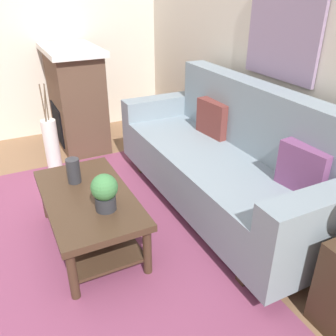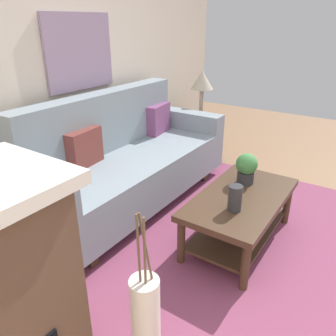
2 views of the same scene
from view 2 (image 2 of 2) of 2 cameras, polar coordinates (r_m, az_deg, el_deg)
ground_plane at (r=2.80m, az=21.98°, el=-15.18°), size 8.93×8.93×0.00m
wall_back at (r=3.37m, az=-15.46°, el=17.42°), size 4.93×0.10×2.70m
area_rug at (r=2.89m, az=12.19°, el=-12.29°), size 2.88×1.86×0.01m
couch at (r=3.22m, az=-7.41°, el=0.81°), size 2.35×0.84×1.08m
throw_pillow_maroon at (r=2.97m, az=-14.16°, el=3.38°), size 0.37×0.16×0.32m
throw_pillow_plum at (r=3.76m, az=-1.65°, el=8.44°), size 0.37×0.16×0.32m
coffee_table at (r=2.73m, az=12.28°, el=-6.79°), size 1.10×0.60×0.43m
tabletop_vase at (r=2.43m, az=11.43°, el=-5.08°), size 0.10×0.10×0.19m
potted_plant_tabletop at (r=2.84m, az=13.29°, el=0.10°), size 0.18×0.18×0.26m
side_table at (r=4.40m, az=5.47°, el=5.25°), size 0.44×0.44×0.56m
table_lamp at (r=4.23m, az=5.86°, el=14.44°), size 0.28×0.28×0.57m
floor_vase at (r=1.84m, az=-3.83°, el=-25.39°), size 0.15×0.15×0.58m
floor_vase_branch_a at (r=1.53m, az=-3.86°, el=-13.38°), size 0.04×0.05×0.36m
floor_vase_branch_b at (r=1.52m, az=-5.09°, el=-13.71°), size 0.01×0.02×0.36m
floor_vase_branch_c at (r=1.50m, az=-4.02°, el=-14.17°), size 0.02×0.02×0.36m
framed_painting at (r=3.30m, az=-14.86°, el=18.65°), size 0.77×0.03×0.67m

